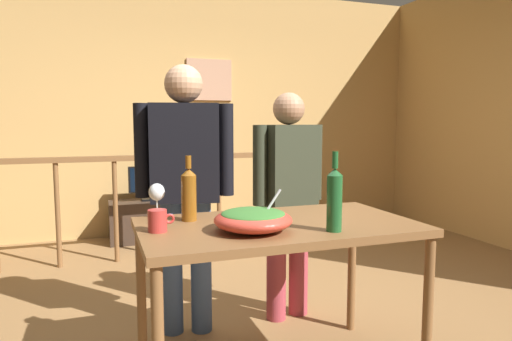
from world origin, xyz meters
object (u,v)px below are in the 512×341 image
framed_picture (209,80)px  wine_bottle_green (334,199)px  salad_bowl (253,219)px  mug_red (158,221)px  flat_screen_tv (151,180)px  serving_table (278,239)px  tv_console (151,220)px  person_standing_right (288,189)px  wine_glass (157,194)px  stair_railing (170,190)px  wine_bottle_amber (189,194)px  person_standing_left (185,177)px

framed_picture → wine_bottle_green: framed_picture is taller
salad_bowl → mug_red: (-0.42, 0.14, -0.01)m
flat_screen_tv → serving_table: 3.01m
tv_console → mug_red: mug_red is taller
serving_table → person_standing_right: person_standing_right is taller
tv_console → wine_glass: size_ratio=4.87×
stair_railing → flat_screen_tv: size_ratio=8.58×
tv_console → flat_screen_tv: bearing=-90.0°
wine_bottle_amber → person_standing_left: size_ratio=0.20×
serving_table → tv_console: bearing=95.5°
wine_bottle_green → stair_railing: bearing=98.2°
framed_picture → flat_screen_tv: bearing=-156.9°
framed_picture → tv_console: bearing=-158.9°
stair_railing → mug_red: bearing=-100.0°
framed_picture → mug_red: (-1.05, -3.30, -0.95)m
stair_railing → flat_screen_tv: (-0.11, 0.68, 0.01)m
framed_picture → stair_railing: bearing=-122.8°
salad_bowl → tv_console: bearing=92.2°
salad_bowl → serving_table: bearing=34.7°
stair_railing → wine_bottle_amber: (-0.22, -2.11, 0.29)m
serving_table → wine_bottle_amber: bearing=153.9°
wine_bottle_green → person_standing_right: bearing=79.8°
serving_table → stair_railing: bearing=94.7°
stair_railing → salad_bowl: size_ratio=11.19×
wine_glass → wine_bottle_green: 0.93m
salad_bowl → person_standing_left: size_ratio=0.22×
wine_bottle_green → mug_red: bearing=161.2°
wine_bottle_amber → wine_bottle_green: (0.59, -0.45, 0.01)m
stair_railing → wine_bottle_green: 2.60m
person_standing_right → serving_table: bearing=51.9°
salad_bowl → person_standing_left: bearing=102.2°
framed_picture → wine_glass: bearing=-108.7°
serving_table → wine_glass: 0.67m
flat_screen_tv → person_standing_left: size_ratio=0.29×
wine_bottle_amber → person_standing_right: (0.75, 0.46, -0.08)m
tv_console → person_standing_left: person_standing_left is taller
wine_bottle_amber → mug_red: bearing=-134.4°
wine_glass → tv_console: bearing=84.4°
serving_table → flat_screen_tv: bearing=95.6°
tv_console → wine_bottle_amber: bearing=-92.4°
tv_console → mug_red: 3.09m
salad_bowl → person_standing_left: person_standing_left is taller
stair_railing → person_standing_right: (0.53, -1.65, 0.21)m
wine_bottle_green → wine_bottle_amber: bearing=142.7°
tv_console → person_standing_right: 2.53m
serving_table → person_standing_left: size_ratio=0.83×
framed_picture → person_standing_right: framed_picture is taller
salad_bowl → mug_red: bearing=162.1°
framed_picture → mug_red: 3.59m
person_standing_right → wine_bottle_amber: bearing=20.8°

